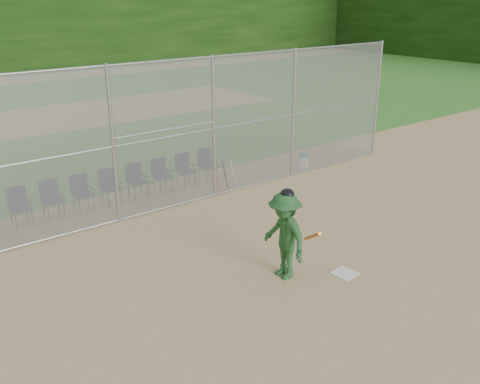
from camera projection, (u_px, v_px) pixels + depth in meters
ground at (312, 274)px, 11.21m from camera, size 100.00×100.00×0.00m
grass_strip at (35, 120)px, 24.56m from camera, size 100.00×100.00×0.00m
dirt_patch_far at (35, 120)px, 24.56m from camera, size 24.00×24.00×0.00m
backstop_fence at (183, 132)px, 14.19m from camera, size 16.09×0.09×4.00m
home_plate at (344, 273)px, 11.22m from camera, size 0.49×0.49×0.02m
batter_at_plate at (284, 235)px, 10.81m from camera, size 0.98×1.39×1.94m
water_cooler at (303, 161)px, 17.89m from camera, size 0.37×0.37×0.47m
spare_bats at (225, 175)px, 16.02m from camera, size 0.66×0.37×0.83m
chair_1 at (20, 207)px, 13.41m from camera, size 0.54×0.52×0.96m
chair_2 at (53, 200)px, 13.88m from camera, size 0.54×0.52×0.96m
chair_3 at (83, 193)px, 14.34m from camera, size 0.54×0.52×0.96m
chair_4 at (111, 187)px, 14.81m from camera, size 0.54×0.52×0.96m
chair_5 at (138, 181)px, 15.27m from camera, size 0.54×0.52×0.96m
chair_6 at (163, 175)px, 15.74m from camera, size 0.54×0.52×0.96m
chair_7 at (186, 170)px, 16.20m from camera, size 0.54×0.52×0.96m
chair_8 at (208, 165)px, 16.67m from camera, size 0.54×0.52×0.96m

